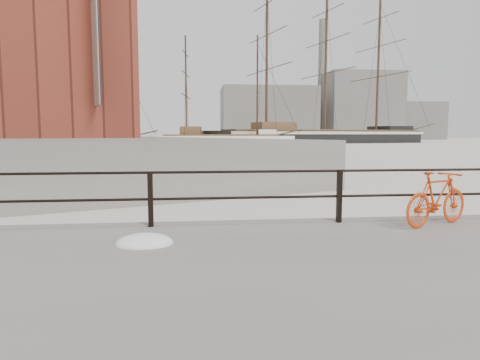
# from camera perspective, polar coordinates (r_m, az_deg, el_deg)

# --- Properties ---
(far_quay) EXTENTS (78.44, 148.07, 1.80)m
(far_quay) POSITION_cam_1_polar(r_m,az_deg,el_deg) (86.71, -29.37, 4.60)
(far_quay) COLOR gray
(far_quay) RESTS_ON ground
(bicycle) EXTENTS (1.62, 0.90, 1.00)m
(bicycle) POSITION_cam_1_polar(r_m,az_deg,el_deg) (8.55, 24.79, -2.24)
(bicycle) COLOR red
(bicycle) RESTS_ON promenade
(barque_black) EXTENTS (67.37, 38.16, 35.96)m
(barque_black) POSITION_cam_1_polar(r_m,az_deg,el_deg) (98.58, 11.15, 4.84)
(barque_black) COLOR black
(barque_black) RESTS_ON ground
(schooner_mid) EXTENTS (31.40, 16.37, 21.51)m
(schooner_mid) POSITION_cam_1_polar(r_m,az_deg,el_deg) (83.20, -2.43, 4.73)
(schooner_mid) COLOR white
(schooner_mid) RESTS_ON ground
(schooner_left) EXTENTS (25.31, 13.31, 18.52)m
(schooner_left) POSITION_cam_1_polar(r_m,az_deg,el_deg) (82.82, -19.52, 4.38)
(schooner_left) COLOR silver
(schooner_left) RESTS_ON ground
(workboat_far) EXTENTS (10.78, 8.94, 7.00)m
(workboat_far) POSITION_cam_1_polar(r_m,az_deg,el_deg) (59.08, -26.68, 3.52)
(workboat_far) COLOR black
(workboat_far) RESTS_ON ground
(industrial_west) EXTENTS (32.00, 18.00, 18.00)m
(industrial_west) POSITION_cam_1_polar(r_m,az_deg,el_deg) (150.33, 3.75, 8.77)
(industrial_west) COLOR gray
(industrial_west) RESTS_ON ground
(industrial_mid) EXTENTS (26.00, 20.00, 24.00)m
(industrial_mid) POSITION_cam_1_polar(r_m,az_deg,el_deg) (164.98, 15.66, 9.37)
(industrial_mid) COLOR gray
(industrial_mid) RESTS_ON ground
(industrial_east) EXTENTS (20.00, 16.00, 14.00)m
(industrial_east) POSITION_cam_1_polar(r_m,az_deg,el_deg) (179.00, 21.91, 7.28)
(industrial_east) COLOR gray
(industrial_east) RESTS_ON ground
(smokestack) EXTENTS (2.80, 2.80, 44.00)m
(smokestack) POSITION_cam_1_polar(r_m,az_deg,el_deg) (166.27, 10.84, 12.92)
(smokestack) COLOR gray
(smokestack) RESTS_ON ground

